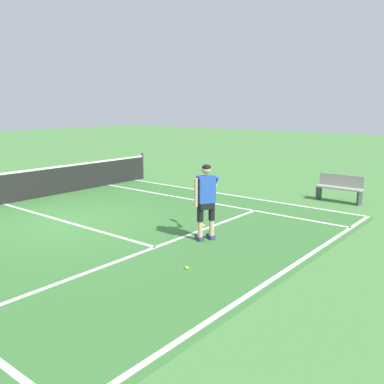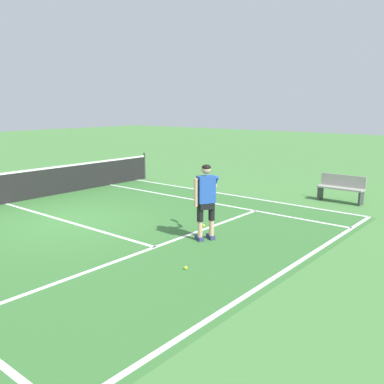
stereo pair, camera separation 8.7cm
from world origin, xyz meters
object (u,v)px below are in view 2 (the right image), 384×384
(tennis_ball_near_feet, at_px, (186,268))
(tennis_ball_by_baseline, at_px, (204,226))
(courtside_bench, at_px, (341,188))
(tennis_player, at_px, (206,197))

(tennis_ball_near_feet, height_order, tennis_ball_by_baseline, same)
(tennis_ball_by_baseline, relative_size, courtside_bench, 0.05)
(tennis_player, relative_size, tennis_ball_near_feet, 25.95)
(tennis_player, xyz_separation_m, courtside_bench, (5.70, -0.97, -0.54))
(tennis_ball_near_feet, bearing_deg, tennis_ball_by_baseline, 31.01)
(tennis_ball_near_feet, height_order, courtside_bench, courtside_bench)
(tennis_ball_by_baseline, bearing_deg, courtside_bench, -18.09)
(tennis_player, distance_m, tennis_ball_by_baseline, 1.38)
(tennis_player, height_order, tennis_ball_near_feet, tennis_player)
(tennis_player, xyz_separation_m, tennis_ball_by_baseline, (0.77, 0.64, -0.96))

